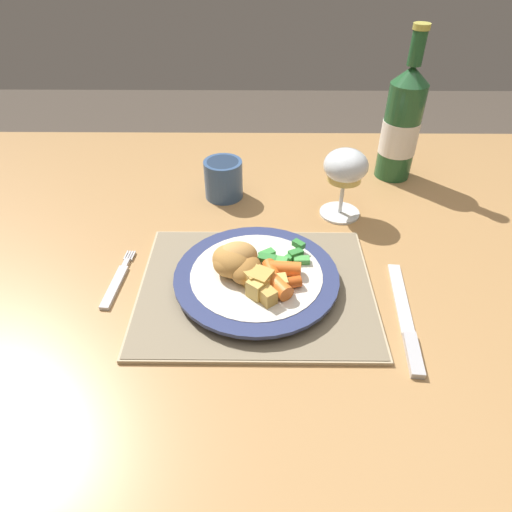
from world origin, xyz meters
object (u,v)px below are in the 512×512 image
fork (117,282)px  table_knife (407,324)px  wine_glass (345,170)px  drinking_cup (223,178)px  bottle (401,125)px  dinner_plate (256,278)px  dining_table (266,292)px

fork → table_knife: 0.42m
wine_glass → drinking_cup: bearing=164.1°
table_knife → bottle: size_ratio=0.74×
bottle → drinking_cup: bearing=-165.7°
dinner_plate → wine_glass: 0.26m
drinking_cup → dinner_plate: bearing=-76.1°
table_knife → bottle: 0.44m
wine_glass → drinking_cup: size_ratio=1.72×
table_knife → drinking_cup: drinking_cup is taller
table_knife → drinking_cup: 0.43m
wine_glass → drinking_cup: 0.23m
dining_table → drinking_cup: (-0.08, 0.19, 0.12)m
dinner_plate → table_knife: bearing=-20.6°
dining_table → dinner_plate: 0.13m
dinner_plate → table_knife: 0.22m
fork → table_knife: (0.41, -0.08, 0.00)m
fork → drinking_cup: (0.15, 0.26, 0.04)m
dining_table → drinking_cup: bearing=113.3°
wine_glass → bottle: size_ratio=0.44×
bottle → table_knife: bearing=-99.9°
dinner_plate → fork: size_ratio=1.82×
table_knife → wine_glass: size_ratio=1.70×
dinner_plate → bottle: 0.46m
bottle → wine_glass: bearing=-130.7°
drinking_cup → bottle: bearing=14.3°
fork → table_knife: table_knife is taller
dining_table → wine_glass: (0.14, 0.12, 0.17)m
dining_table → drinking_cup: 0.24m
fork → wine_glass: wine_glass is taller
wine_glass → bottle: bearing=49.3°
fork → wine_glass: size_ratio=1.05×
dining_table → drinking_cup: drinking_cup is taller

